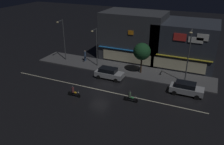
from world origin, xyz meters
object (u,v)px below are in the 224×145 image
parked_car_trailing (109,73)px  motorcycle_following (130,97)px  parked_car_near_kerb (186,88)px  traffic_cone (103,73)px  streetlamp_west (63,37)px  streetlamp_mid (96,44)px  motorcycle_lead (74,92)px  streetlamp_east (189,53)px  pedestrian_on_sidewalk (85,56)px

parked_car_trailing → motorcycle_following: size_ratio=2.26×
parked_car_near_kerb → traffic_cone: size_ratio=7.82×
streetlamp_west → motorcycle_following: size_ratio=3.81×
streetlamp_mid → motorcycle_lead: size_ratio=3.40×
streetlamp_west → parked_car_near_kerb: bearing=-9.8°
streetlamp_east → parked_car_trailing: streetlamp_east is taller
parked_car_trailing → traffic_cone: size_ratio=7.82×
parked_car_near_kerb → streetlamp_west: bearing=-9.8°
streetlamp_west → streetlamp_mid: size_ratio=1.12×
streetlamp_mid → parked_car_trailing: 5.89m
streetlamp_east → streetlamp_mid: bearing=178.4°
parked_car_trailing → motorcycle_following: parked_car_trailing is taller
streetlamp_mid → streetlamp_west: bearing=178.0°
streetlamp_west → pedestrian_on_sidewalk: bearing=17.5°
motorcycle_lead → motorcycle_following: 7.41m
motorcycle_lead → streetlamp_mid: bearing=-71.9°
pedestrian_on_sidewalk → motorcycle_following: size_ratio=1.01×
parked_car_near_kerb → motorcycle_lead: parked_car_near_kerb is taller
streetlamp_west → streetlamp_east: 21.14m
parked_car_trailing → streetlamp_east: bearing=-165.3°
streetlamp_mid → motorcycle_lead: 10.78m
streetlamp_mid → parked_car_trailing: bearing=-40.3°
streetlamp_east → parked_car_trailing: 11.77m
streetlamp_east → parked_car_near_kerb: streetlamp_east is taller
pedestrian_on_sidewalk → motorcycle_lead: pedestrian_on_sidewalk is taller
pedestrian_on_sidewalk → motorcycle_lead: 12.43m
streetlamp_west → pedestrian_on_sidewalk: size_ratio=3.76×
streetlamp_west → traffic_cone: bearing=-17.3°
parked_car_trailing → motorcycle_lead: parked_car_trailing is taller
motorcycle_lead → motorcycle_following: size_ratio=1.00×
streetlamp_east → motorcycle_lead: (-12.71, -9.66, -4.10)m
parked_car_near_kerb → motorcycle_following: bearing=38.0°
parked_car_trailing → motorcycle_lead: bearing=74.1°
streetlamp_mid → pedestrian_on_sidewalk: size_ratio=3.35×
streetlamp_west → parked_car_trailing: (10.36, -3.47, -3.53)m
streetlamp_west → pedestrian_on_sidewalk: streetlamp_west is taller
parked_car_near_kerb → motorcycle_following: 7.77m
parked_car_near_kerb → streetlamp_mid: bearing=-13.1°
streetlamp_west → parked_car_near_kerb: 22.33m
streetlamp_east → traffic_cone: streetlamp_east is taller
streetlamp_mid → streetlamp_east: (14.57, -0.42, 0.74)m
streetlamp_west → streetlamp_mid: (6.56, -0.23, -0.41)m
streetlamp_west → motorcycle_lead: size_ratio=3.81×
streetlamp_west → motorcycle_following: (15.61, -8.54, -3.77)m
parked_car_near_kerb → traffic_cone: (-12.65, 0.93, -0.59)m
streetlamp_mid → parked_car_trailing: (3.81, -3.23, -3.12)m
streetlamp_west → parked_car_trailing: streetlamp_west is taller
streetlamp_west → traffic_cone: 10.36m
traffic_cone → pedestrian_on_sidewalk: bearing=144.5°
streetlamp_east → parked_car_near_kerb: (0.60, -3.10, -3.86)m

